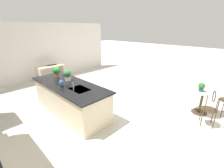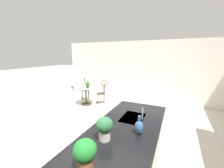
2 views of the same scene
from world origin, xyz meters
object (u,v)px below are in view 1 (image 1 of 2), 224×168
writing_desk (51,70)px  potted_plant_on_table (202,87)px  vase_on_counter (61,83)px  potted_plant_counter_far (57,71)px  bistro_table (202,100)px  chair_by_island (210,107)px  keyboard (52,65)px  potted_plant_counter_near (67,75)px

writing_desk → potted_plant_on_table: bearing=-165.1°
vase_on_counter → writing_desk: bearing=-19.2°
writing_desk → potted_plant_counter_far: size_ratio=3.51×
bistro_table → vase_on_counter: size_ratio=2.78×
chair_by_island → keyboard: size_ratio=2.37×
keyboard → potted_plant_counter_far: size_ratio=1.29×
potted_plant_counter_far → vase_on_counter: bearing=160.1°
keyboard → potted_plant_counter_near: bearing=163.8°
potted_plant_on_table → writing_desk: bearing=14.9°
bistro_table → potted_plant_counter_near: (3.16, 2.56, 0.67)m
writing_desk → vase_on_counter: size_ratio=4.17×
chair_by_island → potted_plant_on_table: size_ratio=4.11×
chair_by_island → vase_on_counter: bearing=37.0°
keyboard → potted_plant_counter_far: (-2.52, 0.96, 0.36)m
chair_by_island → potted_plant_counter_near: bearing=29.5°
potted_plant_counter_far → potted_plant_counter_near: size_ratio=1.02×
writing_desk → potted_plant_on_table: (-6.16, -1.64, 0.38)m
writing_desk → potted_plant_counter_far: bearing=161.0°
bistro_table → potted_plant_counter_near: 4.12m
vase_on_counter → potted_plant_counter_near: bearing=-48.6°
vase_on_counter → potted_plant_counter_far: bearing=-19.9°
bistro_table → vase_on_counter: 4.12m
bistro_table → writing_desk: size_ratio=0.67×
chair_by_island → potted_plant_counter_near: (3.50, 1.98, 0.54)m
potted_plant_counter_far → potted_plant_counter_near: bearing=-172.7°
chair_by_island → vase_on_counter: vase_on_counter is taller
chair_by_island → potted_plant_counter_far: potted_plant_counter_far is taller
potted_plant_counter_far → potted_plant_counter_near: (-0.55, -0.07, -0.00)m
potted_plant_counter_near → keyboard: bearing=-16.2°
potted_plant_on_table → vase_on_counter: size_ratio=0.88×
writing_desk → bistro_table: bearing=-164.0°
bistro_table → potted_plant_counter_far: (3.71, 2.64, 0.67)m
writing_desk → potted_plant_counter_far: potted_plant_counter_far is taller
keyboard → writing_desk: bearing=101.3°
keyboard → potted_plant_on_table: 6.37m
potted_plant_counter_far → bistro_table: bearing=-144.6°
potted_plant_counter_far → potted_plant_counter_near: 0.55m
bistro_table → potted_plant_counter_near: size_ratio=2.38×
bistro_table → chair_by_island: bearing=120.3°
bistro_table → keyboard: bearing=15.1°
potted_plant_counter_near → bistro_table: bearing=-140.9°
writing_desk → vase_on_counter: 3.64m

